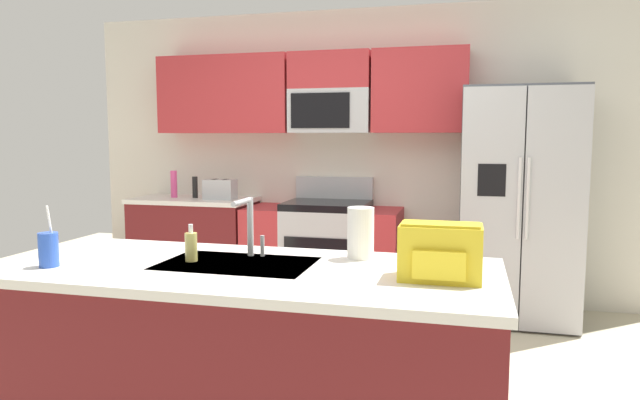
# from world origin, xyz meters

# --- Properties ---
(ground_plane) EXTENTS (9.00, 9.00, 0.00)m
(ground_plane) POSITION_xyz_m (0.00, 0.00, 0.00)
(ground_plane) COLOR beige
(ground_plane) RESTS_ON ground
(kitchen_wall_unit) EXTENTS (5.20, 0.43, 2.60)m
(kitchen_wall_unit) POSITION_xyz_m (-0.14, 2.08, 1.47)
(kitchen_wall_unit) COLOR silver
(kitchen_wall_unit) RESTS_ON ground
(back_counter) EXTENTS (1.11, 0.63, 0.90)m
(back_counter) POSITION_xyz_m (-1.51, 1.80, 0.45)
(back_counter) COLOR maroon
(back_counter) RESTS_ON ground
(range_oven) EXTENTS (1.36, 0.61, 1.10)m
(range_oven) POSITION_xyz_m (-0.26, 1.80, 0.44)
(range_oven) COLOR #B7BABF
(range_oven) RESTS_ON ground
(refrigerator) EXTENTS (0.90, 0.76, 1.85)m
(refrigerator) POSITION_xyz_m (1.36, 1.73, 0.93)
(refrigerator) COLOR #4C4F54
(refrigerator) RESTS_ON ground
(island_counter) EXTENTS (2.13, 0.92, 0.90)m
(island_counter) POSITION_xyz_m (0.07, -0.73, 0.45)
(island_counter) COLOR maroon
(island_counter) RESTS_ON ground
(toaster) EXTENTS (0.28, 0.16, 0.18)m
(toaster) POSITION_xyz_m (-1.22, 1.75, 0.99)
(toaster) COLOR #B7BABF
(toaster) RESTS_ON back_counter
(pepper_mill) EXTENTS (0.05, 0.05, 0.20)m
(pepper_mill) POSITION_xyz_m (-1.49, 1.80, 1.00)
(pepper_mill) COLOR black
(pepper_mill) RESTS_ON back_counter
(bottle_pink) EXTENTS (0.06, 0.06, 0.25)m
(bottle_pink) POSITION_xyz_m (-1.70, 1.78, 1.03)
(bottle_pink) COLOR #EA4C93
(bottle_pink) RESTS_ON back_counter
(sink_faucet) EXTENTS (0.08, 0.21, 0.28)m
(sink_faucet) POSITION_xyz_m (-0.03, -0.54, 1.07)
(sink_faucet) COLOR #B7BABF
(sink_faucet) RESTS_ON island_counter
(drink_cup_blue) EXTENTS (0.08, 0.08, 0.27)m
(drink_cup_blue) POSITION_xyz_m (-0.80, -0.95, 0.98)
(drink_cup_blue) COLOR blue
(drink_cup_blue) RESTS_ON island_counter
(soap_dispenser) EXTENTS (0.06, 0.06, 0.17)m
(soap_dispenser) POSITION_xyz_m (-0.25, -0.69, 0.97)
(soap_dispenser) COLOR #D8CC66
(soap_dispenser) RESTS_ON island_counter
(paper_towel_roll) EXTENTS (0.12, 0.12, 0.24)m
(paper_towel_roll) POSITION_xyz_m (0.49, -0.44, 1.02)
(paper_towel_roll) COLOR white
(paper_towel_roll) RESTS_ON island_counter
(backpack) EXTENTS (0.32, 0.22, 0.23)m
(backpack) POSITION_xyz_m (0.87, -0.76, 1.02)
(backpack) COLOR yellow
(backpack) RESTS_ON island_counter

